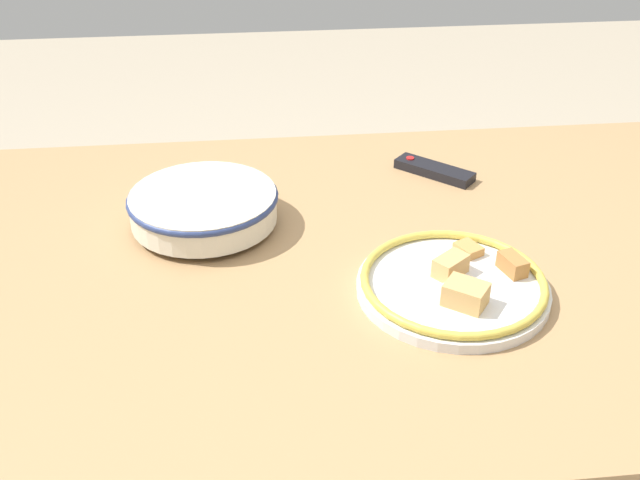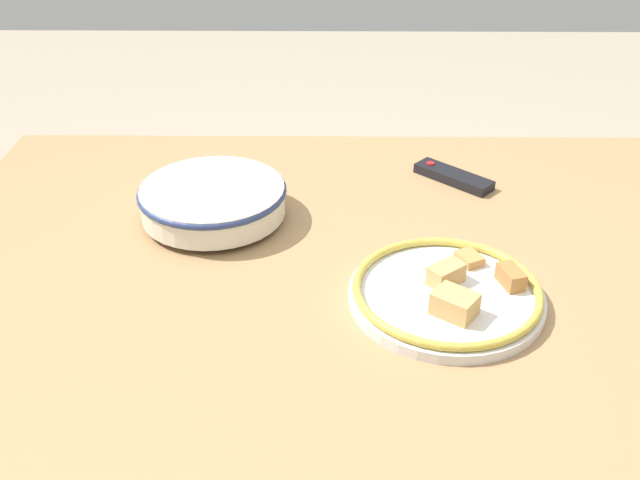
% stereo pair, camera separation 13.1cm
% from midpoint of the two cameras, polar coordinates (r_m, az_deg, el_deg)
% --- Properties ---
extents(dining_table, '(1.60, 1.05, 0.74)m').
position_cam_midpoint_polar(dining_table, '(1.37, 6.23, -3.79)').
color(dining_table, tan).
rests_on(dining_table, ground_plane).
extents(noodle_bowl, '(0.28, 0.28, 0.07)m').
position_cam_midpoint_polar(noodle_bowl, '(1.43, -5.57, 2.98)').
color(noodle_bowl, silver).
rests_on(noodle_bowl, dining_table).
extents(food_plate, '(0.32, 0.32, 0.06)m').
position_cam_midpoint_polar(food_plate, '(1.23, 12.71, -4.07)').
color(food_plate, white).
rests_on(food_plate, dining_table).
extents(tv_remote, '(0.16, 0.15, 0.02)m').
position_cam_midpoint_polar(tv_remote, '(1.61, 12.44, 4.67)').
color(tv_remote, black).
rests_on(tv_remote, dining_table).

